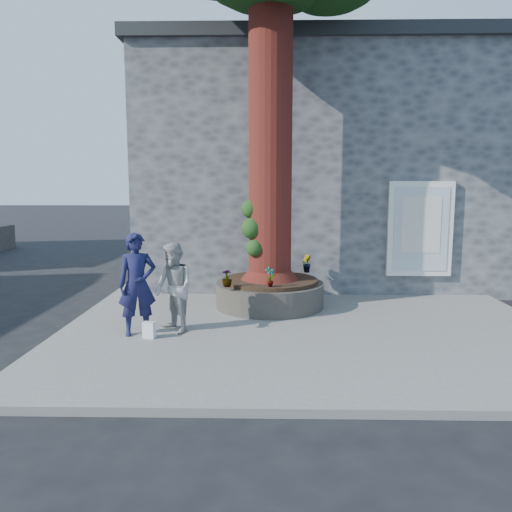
{
  "coord_description": "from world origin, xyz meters",
  "views": [
    {
      "loc": [
        0.72,
        -8.51,
        2.7
      ],
      "look_at": [
        0.51,
        1.75,
        1.25
      ],
      "focal_mm": 35.0,
      "sensor_mm": 36.0,
      "label": 1
    }
  ],
  "objects": [
    {
      "name": "man",
      "position": [
        -1.51,
        -0.1,
        1.01
      ],
      "size": [
        0.75,
        0.61,
        1.78
      ],
      "primitive_type": "imported",
      "rotation": [
        0.0,
        0.0,
        0.33
      ],
      "color": "#15163B",
      "rests_on": "pavement"
    },
    {
      "name": "plant_b",
      "position": [
        1.65,
        2.85,
        0.92
      ],
      "size": [
        0.28,
        0.28,
        0.41
      ],
      "primitive_type": "imported",
      "rotation": [
        0.0,
        0.0,
        1.88
      ],
      "color": "gray",
      "rests_on": "planter"
    },
    {
      "name": "shopping_bag",
      "position": [
        -1.27,
        -0.3,
        0.26
      ],
      "size": [
        0.22,
        0.16,
        0.28
      ],
      "primitive_type": "cube",
      "rotation": [
        0.0,
        0.0,
        -0.21
      ],
      "color": "white",
      "rests_on": "pavement"
    },
    {
      "name": "ground",
      "position": [
        0.0,
        0.0,
        0.0
      ],
      "size": [
        120.0,
        120.0,
        0.0
      ],
      "primitive_type": "plane",
      "color": "black",
      "rests_on": "ground"
    },
    {
      "name": "yellow_line",
      "position": [
        -3.05,
        1.0,
        0.0
      ],
      "size": [
        0.1,
        30.0,
        0.01
      ],
      "primitive_type": "cube",
      "color": "yellow",
      "rests_on": "ground"
    },
    {
      "name": "planter",
      "position": [
        0.8,
        2.0,
        0.41
      ],
      "size": [
        2.3,
        2.3,
        0.6
      ],
      "color": "black",
      "rests_on": "pavement"
    },
    {
      "name": "pavement",
      "position": [
        1.5,
        1.0,
        0.06
      ],
      "size": [
        9.0,
        8.0,
        0.12
      ],
      "primitive_type": "cube",
      "color": "slate",
      "rests_on": "ground"
    },
    {
      "name": "plant_d",
      "position": [
        1.65,
        2.85,
        0.85
      ],
      "size": [
        0.26,
        0.28,
        0.27
      ],
      "primitive_type": "imported",
      "rotation": [
        0.0,
        0.0,
        4.92
      ],
      "color": "gray",
      "rests_on": "planter"
    },
    {
      "name": "woman",
      "position": [
        -0.91,
        0.08,
        0.92
      ],
      "size": [
        0.97,
        0.98,
        1.6
      ],
      "primitive_type": "imported",
      "rotation": [
        0.0,
        0.0,
        -0.83
      ],
      "color": "#A7A4A0",
      "rests_on": "pavement"
    },
    {
      "name": "stone_shop",
      "position": [
        2.5,
        7.2,
        3.16
      ],
      "size": [
        10.3,
        8.3,
        6.3
      ],
      "color": "#454649",
      "rests_on": "ground"
    },
    {
      "name": "plant_a",
      "position": [
        0.8,
        1.15,
        0.92
      ],
      "size": [
        0.25,
        0.22,
        0.4
      ],
      "primitive_type": "imported",
      "rotation": [
        0.0,
        0.0,
        0.48
      ],
      "color": "gray",
      "rests_on": "planter"
    },
    {
      "name": "plant_c",
      "position": [
        -0.05,
        1.15,
        0.89
      ],
      "size": [
        0.24,
        0.24,
        0.35
      ],
      "primitive_type": "imported",
      "rotation": [
        0.0,
        0.0,
        3.45
      ],
      "color": "gray",
      "rests_on": "planter"
    }
  ]
}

